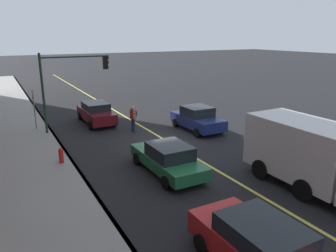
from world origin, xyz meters
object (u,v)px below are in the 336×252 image
object	(u,v)px
car_navy	(197,119)
traffic_light_mast	(71,77)
car_red	(262,248)
car_maroon	(96,113)
fire_hydrant	(61,157)
pedestrian_with_backpack	(133,116)
truck_white	(317,156)
car_green	(168,158)
street_sign_post	(34,107)

from	to	relation	value
car_navy	traffic_light_mast	xyz separation A→B (m)	(3.82, 7.59, 2.88)
car_red	car_maroon	bearing A→B (deg)	-2.05
car_red	fire_hydrant	world-z (taller)	car_red
car_navy	traffic_light_mast	distance (m)	8.97
pedestrian_with_backpack	truck_white	bearing A→B (deg)	-164.21
truck_white	pedestrian_with_backpack	size ratio (longest dim) A/B	3.82
car_green	traffic_light_mast	bearing A→B (deg)	14.03
car_red	truck_white	xyz separation A→B (m)	(2.71, -5.61, 0.73)
truck_white	fire_hydrant	size ratio (longest dim) A/B	7.25
traffic_light_mast	fire_hydrant	xyz separation A→B (m)	(-5.90, 2.02, -3.24)
car_maroon	fire_hydrant	bearing A→B (deg)	151.31
car_green	car_maroon	world-z (taller)	car_maroon
car_red	traffic_light_mast	world-z (taller)	traffic_light_mast
car_green	truck_white	xyz separation A→B (m)	(-4.57, -4.59, 0.80)
pedestrian_with_backpack	street_sign_post	bearing A→B (deg)	60.70
traffic_light_mast	car_maroon	bearing A→B (deg)	-55.68
traffic_light_mast	car_navy	bearing A→B (deg)	-116.72
car_green	pedestrian_with_backpack	size ratio (longest dim) A/B	2.68
car_maroon	truck_white	bearing A→B (deg)	-161.82
car_green	pedestrian_with_backpack	bearing A→B (deg)	-9.71
car_red	car_green	bearing A→B (deg)	-7.98
car_maroon	truck_white	xyz separation A→B (m)	(-15.14, -4.97, 0.73)
car_navy	fire_hydrant	xyz separation A→B (m)	(-2.08, 9.61, -0.35)
car_maroon	fire_hydrant	distance (m)	8.23
car_red	pedestrian_with_backpack	size ratio (longest dim) A/B	2.60
car_red	fire_hydrant	bearing A→B (deg)	17.29
car_navy	traffic_light_mast	bearing A→B (deg)	63.28
pedestrian_with_backpack	traffic_light_mast	distance (m)	4.86
car_red	pedestrian_with_backpack	distance (m)	14.72
traffic_light_mast	street_sign_post	bearing A→B (deg)	60.66
pedestrian_with_backpack	car_red	bearing A→B (deg)	171.15
car_navy	street_sign_post	world-z (taller)	street_sign_post
car_navy	street_sign_post	distance (m)	11.20
car_navy	traffic_light_mast	size ratio (longest dim) A/B	0.81
car_green	pedestrian_with_backpack	distance (m)	7.37
pedestrian_with_backpack	street_sign_post	xyz separation A→B (m)	(3.30, 5.88, 0.63)
car_maroon	street_sign_post	xyz separation A→B (m)	(-0.01, 4.25, 0.88)
car_maroon	car_navy	size ratio (longest dim) A/B	1.08
street_sign_post	fire_hydrant	distance (m)	7.31
pedestrian_with_backpack	street_sign_post	world-z (taller)	street_sign_post
car_navy	fire_hydrant	world-z (taller)	car_navy
pedestrian_with_backpack	fire_hydrant	size ratio (longest dim) A/B	1.90
car_navy	pedestrian_with_backpack	world-z (taller)	pedestrian_with_backpack
car_navy	street_sign_post	size ratio (longest dim) A/B	1.50
fire_hydrant	car_red	bearing A→B (deg)	-162.71
car_maroon	street_sign_post	distance (m)	4.34
street_sign_post	truck_white	bearing A→B (deg)	-148.62
car_green	car_navy	distance (m)	7.58
truck_white	car_red	bearing A→B (deg)	115.82
car_navy	pedestrian_with_backpack	size ratio (longest dim) A/B	2.40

